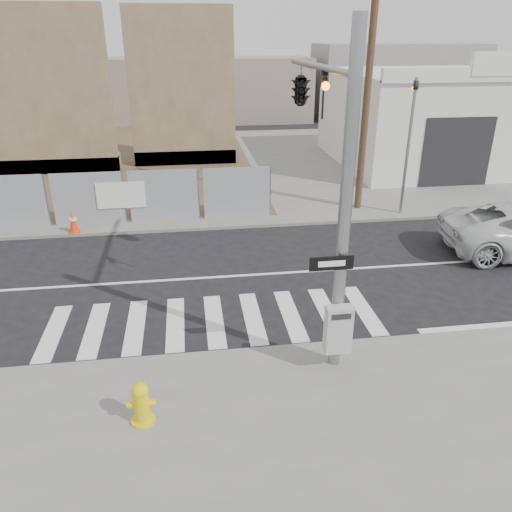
{
  "coord_description": "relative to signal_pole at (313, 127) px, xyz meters",
  "views": [
    {
      "loc": [
        -0.48,
        -13.61,
        6.78
      ],
      "look_at": [
        1.2,
        -1.7,
        1.4
      ],
      "focal_mm": 35.0,
      "sensor_mm": 36.0,
      "label": 1
    }
  ],
  "objects": [
    {
      "name": "sidewalk_far",
      "position": [
        -2.49,
        16.05,
        -4.72
      ],
      "size": [
        50.0,
        20.0,
        0.12
      ],
      "primitive_type": "cube",
      "color": "slate",
      "rests_on": "ground"
    },
    {
      "name": "traffic_cone_c",
      "position": [
        -7.2,
        6.27,
        -4.29
      ],
      "size": [
        0.47,
        0.47,
        0.76
      ],
      "rotation": [
        0.0,
        0.0,
        0.24
      ],
      "color": "#EC390C",
      "rests_on": "sidewalk_far"
    },
    {
      "name": "concrete_wall_right",
      "position": [
        -2.99,
        16.13,
        -1.4
      ],
      "size": [
        5.5,
        1.3,
        8.0
      ],
      "color": "brown",
      "rests_on": "sidewalk_far"
    },
    {
      "name": "traffic_cone_d",
      "position": [
        -4.04,
        7.21,
        -4.31
      ],
      "size": [
        0.47,
        0.47,
        0.72
      ],
      "rotation": [
        0.0,
        0.0,
        -0.37
      ],
      "color": "orange",
      "rests_on": "sidewalk_far"
    },
    {
      "name": "utility_pole_right",
      "position": [
        4.01,
        7.55,
        0.42
      ],
      "size": [
        1.6,
        0.28,
        10.0
      ],
      "color": "brown",
      "rests_on": "sidewalk_far"
    },
    {
      "name": "auto_shop",
      "position": [
        11.5,
        15.01,
        -2.25
      ],
      "size": [
        12.0,
        10.2,
        5.95
      ],
      "color": "silver",
      "rests_on": "sidewalk_far"
    },
    {
      "name": "far_signal_pole",
      "position": [
        5.51,
        6.65,
        -1.3
      ],
      "size": [
        0.16,
        0.2,
        5.6
      ],
      "color": "gray",
      "rests_on": "sidewalk_far"
    },
    {
      "name": "fire_hydrant",
      "position": [
        -4.06,
        -4.05,
        -4.23
      ],
      "size": [
        0.54,
        0.49,
        0.87
      ],
      "rotation": [
        0.0,
        0.0,
        0.08
      ],
      "color": "yellow",
      "rests_on": "sidewalk_near"
    },
    {
      "name": "ground",
      "position": [
        -2.49,
        2.05,
        -4.78
      ],
      "size": [
        100.0,
        100.0,
        0.0
      ],
      "primitive_type": "plane",
      "color": "black",
      "rests_on": "ground"
    },
    {
      "name": "concrete_wall_left",
      "position": [
        -9.49,
        15.13,
        -1.4
      ],
      "size": [
        6.0,
        1.3,
        8.0
      ],
      "color": "brown",
      "rests_on": "sidewalk_far"
    },
    {
      "name": "signal_pole",
      "position": [
        0.0,
        0.0,
        0.0
      ],
      "size": [
        0.96,
        5.87,
        7.0
      ],
      "color": "gray",
      "rests_on": "sidewalk_near"
    }
  ]
}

